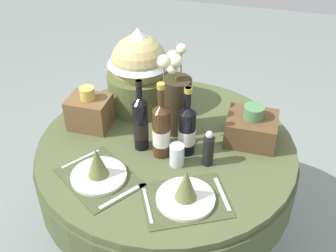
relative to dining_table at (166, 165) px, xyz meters
name	(u,v)px	position (x,y,z in m)	size (l,w,h in m)	color
ground	(167,241)	(0.00, 0.00, -0.58)	(8.00, 8.00, 0.00)	gray
dining_table	(166,165)	(0.00, 0.00, 0.00)	(1.25, 1.25, 0.72)	#4C5633
place_setting_left	(98,170)	(-0.21, -0.31, 0.19)	(0.43, 0.41, 0.16)	#41492B
place_setting_right	(186,192)	(0.17, -0.34, 0.19)	(0.42, 0.39, 0.16)	#41492B
flower_vase	(176,99)	(0.02, 0.12, 0.32)	(0.14, 0.24, 0.46)	#332819
wine_bottle_left	(160,129)	(0.00, -0.08, 0.28)	(0.08, 0.08, 0.37)	#422814
wine_bottle_centre	(187,129)	(0.11, -0.03, 0.27)	(0.08, 0.08, 0.34)	black
wine_bottle_rear	(141,123)	(-0.10, -0.06, 0.28)	(0.07, 0.07, 0.36)	black
tumbler_near_right	(177,155)	(0.09, -0.13, 0.19)	(0.07, 0.07, 0.10)	silver
pepper_mill	(208,149)	(0.22, -0.09, 0.22)	(0.05, 0.05, 0.18)	black
gift_tub_back_left	(139,68)	(-0.22, 0.28, 0.37)	(0.34, 0.34, 0.44)	#566033
woven_basket_side_left	(90,111)	(-0.40, 0.04, 0.23)	(0.20, 0.16, 0.22)	brown
woven_basket_side_right	(251,128)	(0.38, 0.13, 0.21)	(0.23, 0.21, 0.19)	brown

